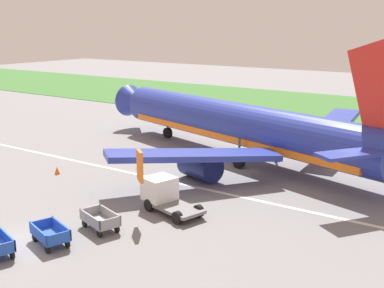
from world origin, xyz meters
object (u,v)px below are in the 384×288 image
at_px(baggage_cart_third_in_row, 100,220).
at_px(service_truck_beside_carts, 164,194).
at_px(baggage_cart_second_in_row, 50,234).
at_px(airplane, 246,126).
at_px(traffic_cone_near_plane, 57,171).

relative_size(baggage_cart_third_in_row, service_truck_beside_carts, 0.77).
distance_m(baggage_cart_second_in_row, service_truck_beside_carts, 7.94).
height_order(airplane, traffic_cone_near_plane, airplane).
relative_size(airplane, baggage_cart_second_in_row, 10.27).
bearing_deg(airplane, traffic_cone_near_plane, -130.15).
distance_m(airplane, traffic_cone_near_plane, 16.41).
xyz_separation_m(airplane, service_truck_beside_carts, (1.56, -13.76, -1.95)).
relative_size(baggage_cart_second_in_row, traffic_cone_near_plane, 5.93).
xyz_separation_m(baggage_cart_third_in_row, service_truck_beside_carts, (1.16, 4.67, 0.50)).
height_order(baggage_cart_third_in_row, service_truck_beside_carts, service_truck_beside_carts).
xyz_separation_m(airplane, baggage_cart_second_in_row, (-0.42, -21.44, -2.45)).
height_order(baggage_cart_second_in_row, traffic_cone_near_plane, baggage_cart_second_in_row).
bearing_deg(baggage_cart_third_in_row, baggage_cart_second_in_row, -105.27).
bearing_deg(airplane, baggage_cart_third_in_row, -88.76).
distance_m(airplane, service_truck_beside_carts, 13.99).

